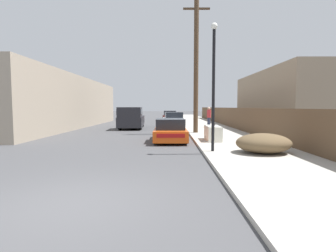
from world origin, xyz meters
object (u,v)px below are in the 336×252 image
car_parked_mid (173,120)px  utility_pole (196,63)px  parked_sports_car_red (170,131)px  brush_pile (263,143)px  pickup_truck (131,118)px  street_lamp (214,78)px  pedestrian (209,117)px  discarded_fridge (213,133)px  car_parked_far (170,116)px

car_parked_mid → utility_pole: utility_pole is taller
parked_sports_car_red → car_parked_mid: (0.31, 10.22, 0.09)m
parked_sports_car_red → utility_pole: size_ratio=0.44×
parked_sports_car_red → brush_pile: parked_sports_car_red is taller
pickup_truck → parked_sports_car_red: bearing=108.8°
brush_pile → street_lamp: bearing=168.1°
pickup_truck → street_lamp: bearing=109.2°
street_lamp → pedestrian: 12.71m
parked_sports_car_red → pedestrian: (3.39, 8.50, 0.47)m
discarded_fridge → street_lamp: 4.29m
pedestrian → brush_pile: bearing=-89.2°
car_parked_far → utility_pole: utility_pole is taller
discarded_fridge → parked_sports_car_red: bearing=167.8°
car_parked_mid → brush_pile: (3.27, -14.55, -0.16)m
discarded_fridge → car_parked_far: bearing=96.6°
utility_pole → pedestrian: utility_pole is taller
street_lamp → utility_pole: bearing=89.5°
car_parked_mid → utility_pole: 7.85m
car_parked_mid → street_lamp: size_ratio=0.84×
brush_pile → pedestrian: (-0.18, 12.83, 0.53)m
car_parked_far → pickup_truck: bearing=-104.2°
discarded_fridge → parked_sports_car_red: size_ratio=0.45×
discarded_fridge → street_lamp: (-0.57, -3.43, 2.51)m
car_parked_mid → car_parked_far: bearing=87.1°
car_parked_far → brush_pile: size_ratio=2.26×
car_parked_mid → brush_pile: size_ratio=2.02×
street_lamp → pedestrian: street_lamp is taller
utility_pole → car_parked_mid: bearing=102.7°
utility_pole → pedestrian: 6.31m
car_parked_mid → pickup_truck: 4.12m
street_lamp → discarded_fridge: bearing=80.6°
brush_pile → parked_sports_car_red: bearing=129.5°
car_parked_far → street_lamp: bearing=-84.1°
street_lamp → pickup_truck: bearing=112.3°
pickup_truck → car_parked_far: bearing=-109.3°
car_parked_mid → pedestrian: (3.08, -1.72, 0.38)m
parked_sports_car_red → pedestrian: bearing=67.8°
pickup_truck → brush_pile: bearing=115.5°
pickup_truck → discarded_fridge: bearing=119.2°
car_parked_far → brush_pile: (3.53, -24.52, -0.15)m
car_parked_far → pedestrian: bearing=-72.0°
car_parked_far → pedestrian: 12.16m
discarded_fridge → pickup_truck: pickup_truck is taller
discarded_fridge → parked_sports_car_red: (-2.26, 0.51, 0.06)m
parked_sports_car_red → brush_pile: size_ratio=1.95×
discarded_fridge → car_parked_far: car_parked_far is taller
car_parked_far → utility_pole: bearing=-82.0°
pickup_truck → brush_pile: (6.96, -12.76, -0.43)m
discarded_fridge → street_lamp: street_lamp is taller
parked_sports_car_red → utility_pole: utility_pole is taller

